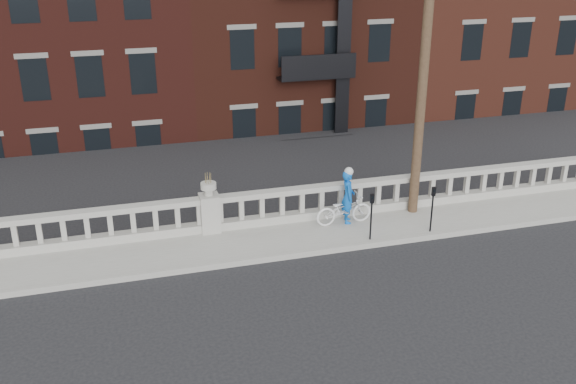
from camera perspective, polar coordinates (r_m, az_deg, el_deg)
name	(u,v)px	position (r m, az deg, el deg)	size (l,w,h in m)	color
ground	(240,306)	(15.23, -4.31, -10.10)	(120.00, 120.00, 0.00)	black
sidewalk	(217,247)	(17.76, -6.36, -4.90)	(32.00, 2.20, 0.15)	#9A998F
balustrade	(210,215)	(18.37, -6.96, -2.03)	(28.00, 0.34, 1.03)	#9A998F
planter_pedestal	(210,209)	(18.29, -6.99, -1.49)	(0.55, 0.55, 1.76)	#9A998F
lower_level	(159,41)	(36.24, -11.42, 12.99)	(80.00, 44.00, 20.80)	#605E59
utility_pole	(426,43)	(18.65, 12.15, 12.79)	(1.60, 0.28, 10.00)	#422D1E
parking_meter_b	(371,211)	(17.72, 7.43, -1.73)	(0.10, 0.09, 1.36)	black
parking_meter_c	(432,204)	(18.50, 12.72, -1.05)	(0.10, 0.09, 1.36)	black
bicycle	(344,210)	(18.77, 4.98, -1.56)	(0.59, 1.69, 0.89)	white
cyclist	(348,197)	(18.75, 5.35, -0.41)	(0.58, 0.38, 1.60)	blue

